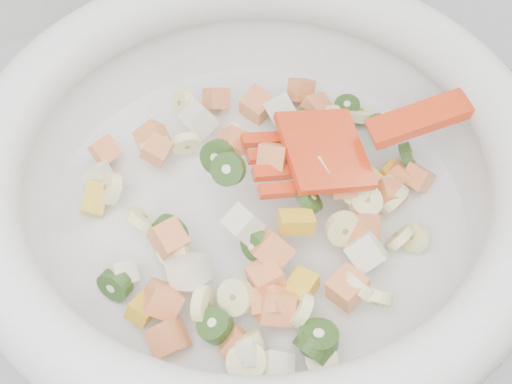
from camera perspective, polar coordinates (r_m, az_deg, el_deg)
counter at (r=1.00m, az=0.52°, el=-14.69°), size 2.00×0.60×0.90m
mixing_bowl at (r=0.53m, az=0.09°, el=0.97°), size 0.52×0.42×0.13m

